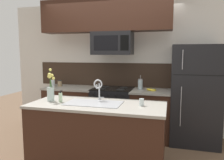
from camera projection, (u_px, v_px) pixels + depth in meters
The scene contains 19 objects.
ground_plane at pixel (98, 155), 3.43m from camera, with size 10.00×10.00×0.00m, color brown.
rear_partition at pixel (132, 68), 4.42m from camera, with size 5.20×0.10×2.60m, color silver.
splash_band at pixel (117, 75), 4.46m from camera, with size 3.43×0.01×0.48m, color #332319.
back_counter_left at pixel (72, 109), 4.46m from camera, with size 1.02×0.65×0.91m.
back_counter_right at pixel (151, 115), 4.05m from camera, with size 0.72×0.65×0.91m.
stove_range at pixel (113, 112), 4.24m from camera, with size 0.76×0.64×0.93m.
microwave at pixel (113, 43), 4.06m from camera, with size 0.74×0.40×0.42m.
upper_cabinet_band at pixel (104, 15), 4.00m from camera, with size 2.44×0.34×0.60m, color #381E14.
refrigerator at pixel (195, 95), 3.82m from camera, with size 0.82×0.74×1.73m.
storage_jar_tall at pixel (53, 83), 4.47m from camera, with size 0.08×0.08×0.16m.
storage_jar_medium at pixel (60, 83), 4.50m from camera, with size 0.09×0.09×0.12m.
banana_bunch at pixel (151, 90), 3.93m from camera, with size 0.19×0.12×0.07m.
french_press at pixel (140, 84), 4.09m from camera, with size 0.09×0.09×0.27m.
island_counter at pixel (97, 136), 3.01m from camera, with size 1.83×0.80×0.91m.
kitchen_sink at pixel (94, 108), 2.98m from camera, with size 0.76×0.42×0.16m.
sink_faucet at pixel (98, 87), 3.14m from camera, with size 0.14×0.14×0.31m.
dish_soap_bottle at pixel (61, 97), 3.04m from camera, with size 0.06×0.05×0.16m.
spare_glass at pixel (142, 102), 2.83m from camera, with size 0.06×0.06×0.09m.
flower_vase at pixel (51, 91), 3.10m from camera, with size 0.14×0.14×0.46m.
Camera 1 is at (1.05, -3.09, 1.59)m, focal length 35.00 mm.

